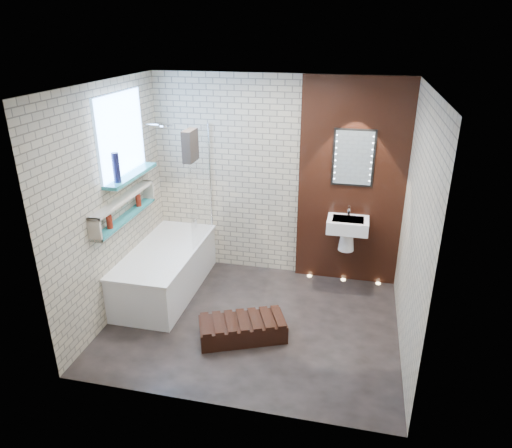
% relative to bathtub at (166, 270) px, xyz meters
% --- Properties ---
extents(ground, '(3.20, 3.20, 0.00)m').
position_rel_bathtub_xyz_m(ground, '(1.22, -0.45, -0.29)').
color(ground, black).
rests_on(ground, ground).
extents(room_shell, '(3.24, 3.20, 2.60)m').
position_rel_bathtub_xyz_m(room_shell, '(1.22, -0.45, 1.01)').
color(room_shell, '#BCB095').
rests_on(room_shell, ground).
extents(walnut_panel, '(1.30, 0.06, 2.60)m').
position_rel_bathtub_xyz_m(walnut_panel, '(2.17, 0.82, 1.01)').
color(walnut_panel, black).
rests_on(walnut_panel, ground).
extents(clerestory_window, '(0.18, 1.00, 0.94)m').
position_rel_bathtub_xyz_m(clerestory_window, '(-0.34, -0.10, 1.61)').
color(clerestory_window, '#7FADE0').
rests_on(clerestory_window, room_shell).
extents(display_niche, '(0.14, 1.30, 0.26)m').
position_rel_bathtub_xyz_m(display_niche, '(-0.31, -0.30, 0.91)').
color(display_niche, teal).
rests_on(display_niche, room_shell).
extents(bathtub, '(0.79, 1.74, 0.70)m').
position_rel_bathtub_xyz_m(bathtub, '(0.00, 0.00, 0.00)').
color(bathtub, white).
rests_on(bathtub, ground).
extents(bath_screen, '(0.01, 0.78, 1.40)m').
position_rel_bathtub_xyz_m(bath_screen, '(0.35, 0.44, 0.99)').
color(bath_screen, white).
rests_on(bath_screen, bathtub).
extents(towel, '(0.11, 0.28, 0.36)m').
position_rel_bathtub_xyz_m(towel, '(0.35, 0.15, 1.56)').
color(towel, '#2A2622').
rests_on(towel, bath_screen).
extents(shower_head, '(0.18, 0.18, 0.02)m').
position_rel_bathtub_xyz_m(shower_head, '(-0.08, 0.50, 1.71)').
color(shower_head, silver).
rests_on(shower_head, room_shell).
extents(washbasin, '(0.50, 0.36, 0.58)m').
position_rel_bathtub_xyz_m(washbasin, '(2.17, 0.62, 0.50)').
color(washbasin, white).
rests_on(washbasin, walnut_panel).
extents(led_mirror, '(0.50, 0.02, 0.70)m').
position_rel_bathtub_xyz_m(led_mirror, '(2.17, 0.78, 1.36)').
color(led_mirror, black).
rests_on(led_mirror, walnut_panel).
extents(walnut_step, '(1.00, 0.73, 0.20)m').
position_rel_bathtub_xyz_m(walnut_step, '(1.18, -0.75, -0.19)').
color(walnut_step, black).
rests_on(walnut_step, ground).
extents(niche_bottles, '(0.06, 0.75, 0.16)m').
position_rel_bathtub_xyz_m(niche_bottles, '(-0.31, -0.29, 0.89)').
color(niche_bottles, maroon).
rests_on(niche_bottles, display_niche).
extents(sill_vases, '(0.08, 0.08, 0.33)m').
position_rel_bathtub_xyz_m(sill_vases, '(-0.28, -0.43, 1.42)').
color(sill_vases, '#121333').
rests_on(sill_vases, clerestory_window).
extents(floor_uplights, '(0.96, 0.06, 0.01)m').
position_rel_bathtub_xyz_m(floor_uplights, '(2.17, 0.75, -0.29)').
color(floor_uplights, '#FFD899').
rests_on(floor_uplights, ground).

